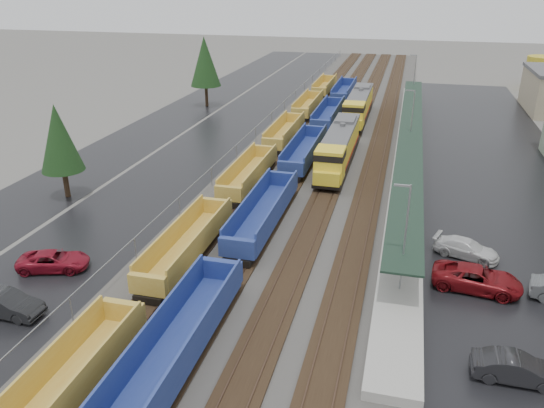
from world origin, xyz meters
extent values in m
cube|color=#302D2B|center=(0.00, 60.00, 0.04)|extent=(20.00, 160.00, 0.08)
cube|color=black|center=(-6.00, 60.00, 0.15)|extent=(2.60, 160.00, 0.15)
cube|color=#473326|center=(-6.72, 60.00, 0.27)|extent=(0.08, 160.00, 0.07)
cube|color=#473326|center=(-5.28, 60.00, 0.27)|extent=(0.08, 160.00, 0.07)
cube|color=black|center=(-2.00, 60.00, 0.15)|extent=(2.60, 160.00, 0.15)
cube|color=#473326|center=(-2.72, 60.00, 0.27)|extent=(0.08, 160.00, 0.07)
cube|color=#473326|center=(-1.28, 60.00, 0.27)|extent=(0.08, 160.00, 0.07)
cube|color=black|center=(2.00, 60.00, 0.15)|extent=(2.60, 160.00, 0.15)
cube|color=#473326|center=(1.28, 60.00, 0.27)|extent=(0.08, 160.00, 0.07)
cube|color=#473326|center=(2.72, 60.00, 0.27)|extent=(0.08, 160.00, 0.07)
cube|color=black|center=(6.00, 60.00, 0.15)|extent=(2.60, 160.00, 0.15)
cube|color=#473326|center=(5.28, 60.00, 0.27)|extent=(0.08, 160.00, 0.07)
cube|color=#473326|center=(6.72, 60.00, 0.27)|extent=(0.08, 160.00, 0.07)
cube|color=black|center=(-15.00, 60.00, 0.01)|extent=(10.00, 160.00, 0.02)
cube|color=black|center=(-25.00, 60.00, 0.01)|extent=(9.00, 160.00, 0.02)
cube|color=black|center=(19.00, 50.00, 0.01)|extent=(16.00, 100.00, 0.02)
cube|color=#9E9B93|center=(9.50, 50.00, 0.35)|extent=(3.00, 80.00, 0.70)
cylinder|color=gray|center=(9.50, 25.00, 1.90)|extent=(0.16, 0.16, 2.40)
cylinder|color=gray|center=(9.50, 40.00, 1.90)|extent=(0.16, 0.16, 2.40)
cylinder|color=gray|center=(9.50, 55.00, 1.90)|extent=(0.16, 0.16, 2.40)
cylinder|color=gray|center=(9.50, 70.00, 1.90)|extent=(0.16, 0.16, 2.40)
cylinder|color=gray|center=(9.50, 85.00, 1.90)|extent=(0.16, 0.16, 2.40)
cube|color=black|center=(9.50, 50.00, 3.20)|extent=(2.60, 65.00, 0.15)
cylinder|color=gray|center=(9.50, 20.00, 4.00)|extent=(0.12, 0.12, 8.00)
cube|color=gray|center=(9.00, 20.00, 7.90)|extent=(1.00, 0.15, 0.12)
cylinder|color=gray|center=(9.50, 50.00, 4.00)|extent=(0.12, 0.12, 8.00)
cube|color=gray|center=(9.00, 50.00, 7.90)|extent=(1.00, 0.15, 0.12)
cylinder|color=gray|center=(9.50, 80.00, 4.00)|extent=(0.12, 0.12, 8.00)
cube|color=gray|center=(9.00, 80.00, 7.90)|extent=(1.00, 0.15, 0.12)
cylinder|color=gray|center=(-9.50, 12.00, 1.00)|extent=(0.08, 0.08, 2.00)
cylinder|color=gray|center=(-9.50, 20.00, 1.00)|extent=(0.08, 0.08, 2.00)
cylinder|color=gray|center=(-9.50, 28.00, 1.00)|extent=(0.08, 0.08, 2.00)
cylinder|color=gray|center=(-9.50, 36.00, 1.00)|extent=(0.08, 0.08, 2.00)
cylinder|color=gray|center=(-9.50, 44.00, 1.00)|extent=(0.08, 0.08, 2.00)
cylinder|color=gray|center=(-9.50, 52.00, 1.00)|extent=(0.08, 0.08, 2.00)
cylinder|color=gray|center=(-9.50, 60.00, 1.00)|extent=(0.08, 0.08, 2.00)
cylinder|color=gray|center=(-9.50, 68.00, 1.00)|extent=(0.08, 0.08, 2.00)
cylinder|color=gray|center=(-9.50, 76.00, 1.00)|extent=(0.08, 0.08, 2.00)
cylinder|color=gray|center=(-9.50, 84.00, 1.00)|extent=(0.08, 0.08, 2.00)
cylinder|color=gray|center=(-9.50, 92.00, 1.00)|extent=(0.08, 0.08, 2.00)
cylinder|color=gray|center=(-9.50, 100.00, 1.00)|extent=(0.08, 0.08, 2.00)
cylinder|color=gray|center=(-9.50, 108.00, 1.00)|extent=(0.08, 0.08, 2.00)
cylinder|color=gray|center=(-9.50, 116.00, 1.00)|extent=(0.08, 0.08, 2.00)
cylinder|color=gray|center=(-9.50, 124.00, 1.00)|extent=(0.08, 0.08, 2.00)
cylinder|color=gray|center=(-9.50, 132.00, 1.00)|extent=(0.08, 0.08, 2.00)
cube|color=gray|center=(-9.50, 60.00, 2.00)|extent=(0.05, 160.00, 0.05)
ellipsoid|color=#485441|center=(-30.00, 200.00, 0.00)|extent=(154.00, 110.00, 19.80)
ellipsoid|color=#485441|center=(40.00, 210.00, 0.00)|extent=(196.00, 140.00, 25.20)
cylinder|color=#332316|center=(-22.00, 30.00, 1.35)|extent=(0.50, 0.50, 2.70)
cone|color=black|center=(-22.00, 30.00, 5.85)|extent=(3.96, 3.96, 6.30)
cylinder|color=#332316|center=(-23.00, 70.00, 1.65)|extent=(0.50, 0.50, 3.30)
cone|color=black|center=(-23.00, 70.00, 7.15)|extent=(4.84, 4.84, 7.70)
cube|color=black|center=(2.00, 45.67, 0.81)|extent=(2.78, 18.55, 0.37)
cube|color=gold|center=(2.00, 46.60, 2.39)|extent=(2.60, 14.84, 2.78)
cube|color=gold|center=(2.00, 38.44, 2.57)|extent=(2.78, 2.97, 3.15)
cube|color=black|center=(2.00, 38.44, 3.50)|extent=(2.83, 3.01, 0.65)
cube|color=gold|center=(2.00, 36.77, 1.64)|extent=(2.60, 0.93, 1.30)
cube|color=#59595B|center=(2.00, 46.60, 3.87)|extent=(2.64, 14.84, 0.32)
cube|color=maroon|center=(0.68, 46.60, 1.27)|extent=(0.04, 14.84, 0.32)
cube|color=maroon|center=(3.32, 46.60, 1.27)|extent=(0.04, 14.84, 0.32)
cube|color=black|center=(2.00, 45.67, 0.44)|extent=(2.04, 5.56, 0.56)
cube|color=black|center=(2.00, 39.18, 0.53)|extent=(2.23, 3.71, 0.46)
cube|color=black|center=(2.00, 52.17, 0.53)|extent=(2.23, 3.71, 0.46)
cylinder|color=#59595B|center=(2.00, 47.53, 4.15)|extent=(0.65, 0.65, 0.46)
cube|color=#59595B|center=(2.00, 50.31, 4.10)|extent=(2.23, 3.71, 0.46)
cube|color=black|center=(2.00, 66.67, 0.81)|extent=(2.78, 18.55, 0.37)
cube|color=gold|center=(2.00, 67.60, 2.39)|extent=(2.60, 14.84, 2.78)
cube|color=gold|center=(2.00, 59.44, 2.57)|extent=(2.78, 2.97, 3.15)
cube|color=black|center=(2.00, 59.44, 3.50)|extent=(2.83, 3.01, 0.65)
cube|color=gold|center=(2.00, 57.77, 1.64)|extent=(2.60, 0.93, 1.30)
cube|color=#59595B|center=(2.00, 67.60, 3.87)|extent=(2.64, 14.84, 0.32)
cube|color=maroon|center=(0.68, 67.60, 1.27)|extent=(0.04, 14.84, 0.32)
cube|color=maroon|center=(3.32, 67.60, 1.27)|extent=(0.04, 14.84, 0.32)
cube|color=black|center=(2.00, 66.67, 0.44)|extent=(2.04, 5.56, 0.56)
cube|color=black|center=(2.00, 60.18, 0.53)|extent=(2.23, 3.71, 0.46)
cube|color=black|center=(2.00, 73.17, 0.53)|extent=(2.23, 3.71, 0.46)
cylinder|color=#59595B|center=(2.00, 68.53, 4.15)|extent=(0.65, 0.65, 0.46)
cube|color=#59595B|center=(2.00, 71.31, 4.10)|extent=(2.23, 3.71, 0.46)
cube|color=gold|center=(-6.00, 5.66, 0.84)|extent=(2.55, 12.44, 0.25)
cube|color=gold|center=(-7.23, 5.66, 1.72)|extent=(0.15, 12.44, 1.77)
cube|color=gold|center=(-4.77, 5.66, 1.72)|extent=(0.15, 12.44, 1.77)
cube|color=gold|center=(-6.00, 12.08, 1.53)|extent=(2.55, 0.49, 1.37)
cube|color=black|center=(-6.00, 11.39, 0.55)|extent=(1.96, 2.16, 0.49)
cube|color=gold|center=(-6.00, 21.54, 0.84)|extent=(2.55, 12.44, 0.25)
cube|color=gold|center=(-7.23, 21.54, 1.72)|extent=(0.15, 12.44, 1.77)
cube|color=gold|center=(-4.77, 21.54, 1.72)|extent=(0.15, 12.44, 1.77)
cube|color=gold|center=(-6.00, 15.12, 1.53)|extent=(2.55, 0.49, 1.37)
cube|color=gold|center=(-6.00, 27.95, 1.53)|extent=(2.55, 0.49, 1.37)
cube|color=black|center=(-6.00, 15.81, 0.55)|extent=(1.96, 2.16, 0.49)
cube|color=black|center=(-6.00, 27.26, 0.55)|extent=(1.96, 2.16, 0.49)
cube|color=gold|center=(-6.00, 37.41, 0.84)|extent=(2.55, 12.44, 0.25)
cube|color=gold|center=(-7.23, 37.41, 1.72)|extent=(0.15, 12.44, 1.77)
cube|color=gold|center=(-4.77, 37.41, 1.72)|extent=(0.15, 12.44, 1.77)
cube|color=gold|center=(-6.00, 31.00, 1.53)|extent=(2.55, 0.49, 1.37)
cube|color=gold|center=(-6.00, 43.83, 1.53)|extent=(2.55, 0.49, 1.37)
cube|color=black|center=(-6.00, 31.68, 0.55)|extent=(1.96, 2.16, 0.49)
cube|color=black|center=(-6.00, 43.14, 0.55)|extent=(1.96, 2.16, 0.49)
cube|color=gold|center=(-6.00, 53.29, 0.84)|extent=(2.55, 12.44, 0.25)
cube|color=gold|center=(-7.23, 53.29, 1.72)|extent=(0.15, 12.44, 1.77)
cube|color=gold|center=(-4.77, 53.29, 1.72)|extent=(0.15, 12.44, 1.77)
cube|color=gold|center=(-6.00, 46.87, 1.53)|extent=(2.55, 0.49, 1.37)
cube|color=gold|center=(-6.00, 59.70, 1.53)|extent=(2.55, 0.49, 1.37)
cube|color=black|center=(-6.00, 47.56, 0.55)|extent=(1.96, 2.16, 0.49)
cube|color=black|center=(-6.00, 59.01, 0.55)|extent=(1.96, 2.16, 0.49)
cube|color=gold|center=(-6.00, 69.16, 0.84)|extent=(2.55, 12.44, 0.25)
cube|color=gold|center=(-7.23, 69.16, 1.72)|extent=(0.15, 12.44, 1.77)
cube|color=gold|center=(-4.77, 69.16, 1.72)|extent=(0.15, 12.44, 1.77)
cube|color=gold|center=(-6.00, 62.74, 1.53)|extent=(2.55, 0.49, 1.37)
cube|color=gold|center=(-6.00, 75.58, 1.53)|extent=(2.55, 0.49, 1.37)
cube|color=black|center=(-6.00, 63.43, 0.55)|extent=(1.96, 2.16, 0.49)
cube|color=black|center=(-6.00, 74.89, 0.55)|extent=(1.96, 2.16, 0.49)
cube|color=gold|center=(-6.00, 85.03, 0.84)|extent=(2.55, 12.44, 0.25)
cube|color=gold|center=(-7.23, 85.03, 1.72)|extent=(0.15, 12.44, 1.77)
cube|color=gold|center=(-4.77, 85.03, 1.72)|extent=(0.15, 12.44, 1.77)
cube|color=gold|center=(-6.00, 78.62, 1.53)|extent=(2.55, 0.49, 1.37)
cube|color=gold|center=(-6.00, 91.45, 1.53)|extent=(2.55, 0.49, 1.37)
cube|color=black|center=(-6.00, 79.31, 0.55)|extent=(1.96, 2.16, 0.49)
cube|color=black|center=(-6.00, 90.76, 0.55)|extent=(1.96, 2.16, 0.49)
cube|color=navy|center=(-2.00, 10.69, 0.87)|extent=(2.71, 14.00, 0.26)
cube|color=navy|center=(-3.30, 10.69, 1.81)|extent=(0.16, 14.00, 1.88)
cube|color=navy|center=(-0.70, 10.69, 1.81)|extent=(0.16, 14.00, 1.88)
cube|color=navy|center=(-2.00, 17.90, 1.60)|extent=(2.71, 0.52, 1.46)
cube|color=black|center=(-2.00, 17.17, 0.56)|extent=(2.09, 2.30, 0.52)
cube|color=navy|center=(-2.00, 28.34, 0.87)|extent=(2.71, 14.00, 0.26)
cube|color=navy|center=(-3.30, 28.34, 1.81)|extent=(0.16, 14.00, 1.88)
cube|color=navy|center=(-0.70, 28.34, 1.81)|extent=(0.16, 14.00, 1.88)
cube|color=navy|center=(-2.00, 21.13, 1.60)|extent=(2.71, 0.52, 1.46)
cube|color=navy|center=(-2.00, 35.55, 1.60)|extent=(2.71, 0.52, 1.46)
cube|color=black|center=(-2.00, 21.86, 0.56)|extent=(2.09, 2.30, 0.52)
cube|color=black|center=(-2.00, 34.82, 0.56)|extent=(2.09, 2.30, 0.52)
cube|color=navy|center=(-2.00, 46.00, 0.87)|extent=(2.71, 14.00, 0.26)
cube|color=navy|center=(-3.30, 46.00, 1.81)|extent=(0.16, 14.00, 1.88)
cube|color=navy|center=(-0.70, 46.00, 1.81)|extent=(0.16, 14.00, 1.88)
cube|color=navy|center=(-2.00, 38.79, 1.60)|extent=(2.71, 0.52, 1.46)
cube|color=navy|center=(-2.00, 53.21, 1.60)|extent=(2.71, 0.52, 1.46)
cube|color=black|center=(-2.00, 39.52, 0.56)|extent=(2.09, 2.30, 0.52)
cube|color=black|center=(-2.00, 52.48, 0.56)|extent=(2.09, 2.30, 0.52)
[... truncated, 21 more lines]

